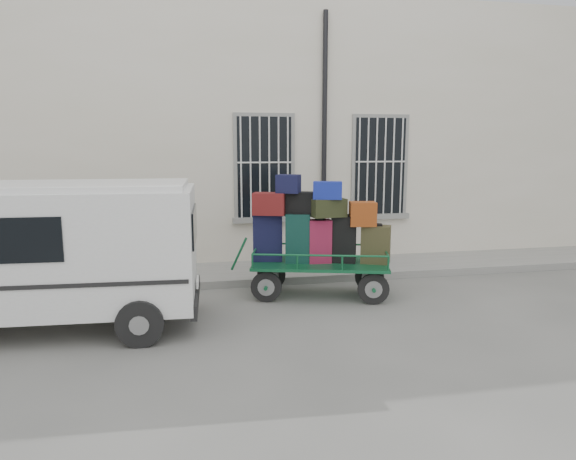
{
  "coord_description": "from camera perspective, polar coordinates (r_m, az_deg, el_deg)",
  "views": [
    {
      "loc": [
        -2.17,
        -8.29,
        2.75
      ],
      "look_at": [
        -0.27,
        1.0,
        1.17
      ],
      "focal_mm": 32.0,
      "sensor_mm": 36.0,
      "label": 1
    }
  ],
  "objects": [
    {
      "name": "building",
      "position": [
        13.96,
        -2.66,
        10.5
      ],
      "size": [
        24.0,
        5.15,
        6.0
      ],
      "color": "beige",
      "rests_on": "ground"
    },
    {
      "name": "luggage_cart",
      "position": [
        9.28,
        3.23,
        -0.71
      ],
      "size": [
        2.9,
        1.71,
        2.22
      ],
      "rotation": [
        0.0,
        0.0,
        -0.27
      ],
      "color": "black",
      "rests_on": "ground"
    },
    {
      "name": "ground",
      "position": [
        9.0,
        3.0,
        -8.32
      ],
      "size": [
        80.0,
        80.0,
        0.0
      ],
      "primitive_type": "plane",
      "color": "#61615C",
      "rests_on": "ground"
    },
    {
      "name": "sidewalk",
      "position": [
        11.04,
        0.13,
        -4.54
      ],
      "size": [
        24.0,
        1.7,
        0.15
      ],
      "primitive_type": "cube",
      "color": "gray",
      "rests_on": "ground"
    },
    {
      "name": "van",
      "position": [
        8.35,
        -25.21,
        -1.72
      ],
      "size": [
        4.46,
        2.19,
        2.2
      ],
      "rotation": [
        0.0,
        0.0,
        -0.06
      ],
      "color": "white",
      "rests_on": "ground"
    }
  ]
}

